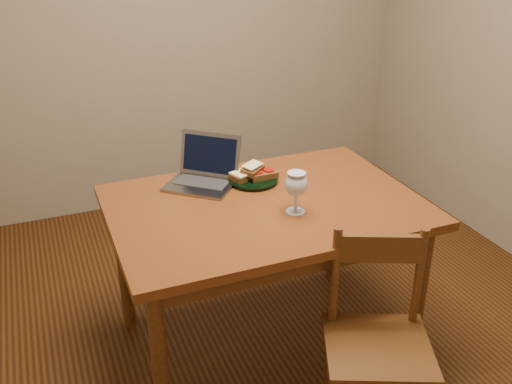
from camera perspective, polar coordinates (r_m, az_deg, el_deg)
name	(u,v)px	position (r m, az deg, el deg)	size (l,w,h in m)	color
floor	(272,326)	(2.92, 1.66, -13.28)	(3.20, 3.20, 0.02)	black
back_wall	(174,10)	(3.84, -8.23, 17.53)	(3.20, 0.02, 2.60)	gray
table	(265,220)	(2.45, 0.91, -2.84)	(1.30, 0.90, 0.74)	#53240D
chair	(378,333)	(2.21, 12.12, -13.64)	(0.50, 0.49, 0.41)	#411D0D
plate	(253,180)	(2.60, -0.29, 1.23)	(0.23, 0.23, 0.02)	black
sandwich_cheese	(244,174)	(2.58, -1.18, 1.79)	(0.13, 0.08, 0.04)	#381E0C
sandwich_tomato	(263,173)	(2.59, 0.70, 1.88)	(0.13, 0.08, 0.04)	#381E0C
sandwich_top	(253,169)	(2.58, -0.34, 2.36)	(0.11, 0.07, 0.03)	#381E0C
milk_glass	(296,193)	(2.30, 4.02, -0.06)	(0.09, 0.09, 0.18)	white
laptop	(204,171)	(2.59, -5.17, 2.15)	(0.39, 0.39, 0.21)	slate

